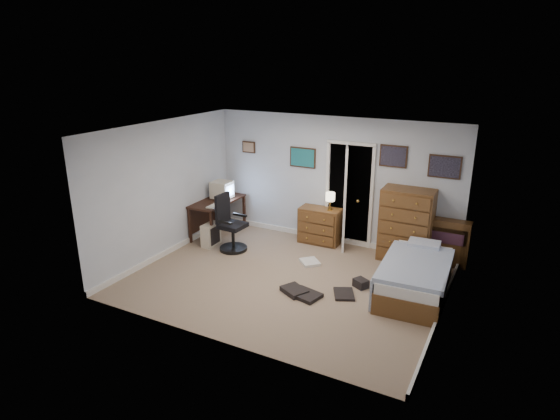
% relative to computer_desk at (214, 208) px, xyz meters
% --- Properties ---
extents(floor, '(5.00, 4.00, 0.02)m').
position_rel_computer_desk_xyz_m(floor, '(2.29, -1.19, -0.59)').
color(floor, gray).
rests_on(floor, ground).
extents(computer_desk, '(0.63, 1.32, 0.76)m').
position_rel_computer_desk_xyz_m(computer_desk, '(0.00, 0.00, 0.00)').
color(computer_desk, black).
rests_on(computer_desk, floor).
extents(crt_monitor, '(0.40, 0.37, 0.36)m').
position_rel_computer_desk_xyz_m(crt_monitor, '(0.11, 0.15, 0.36)').
color(crt_monitor, beige).
rests_on(crt_monitor, computer_desk).
extents(keyboard, '(0.16, 0.41, 0.02)m').
position_rel_computer_desk_xyz_m(keyboard, '(0.27, -0.35, 0.19)').
color(keyboard, beige).
rests_on(keyboard, computer_desk).
extents(pc_tower, '(0.22, 0.43, 0.45)m').
position_rel_computer_desk_xyz_m(pc_tower, '(0.29, -0.55, -0.35)').
color(pc_tower, beige).
rests_on(pc_tower, floor).
extents(office_chair, '(0.55, 0.55, 1.10)m').
position_rel_computer_desk_xyz_m(office_chair, '(0.75, -0.54, -0.16)').
color(office_chair, black).
rests_on(office_chair, floor).
extents(media_stack, '(0.14, 0.14, 0.70)m').
position_rel_computer_desk_xyz_m(media_stack, '(-0.03, 0.37, -0.23)').
color(media_stack, maroon).
rests_on(media_stack, floor).
extents(low_dresser, '(0.82, 0.43, 0.72)m').
position_rel_computer_desk_xyz_m(low_dresser, '(2.13, 0.58, -0.22)').
color(low_dresser, brown).
rests_on(low_dresser, floor).
extents(table_lamp, '(0.18, 0.18, 0.35)m').
position_rel_computer_desk_xyz_m(table_lamp, '(2.33, 0.58, 0.39)').
color(table_lamp, gold).
rests_on(table_lamp, low_dresser).
extents(doorway, '(0.96, 1.12, 2.05)m').
position_rel_computer_desk_xyz_m(doorway, '(2.64, 1.08, 0.42)').
color(doorway, black).
rests_on(doorway, floor).
extents(tall_dresser, '(0.92, 0.55, 1.34)m').
position_rel_computer_desk_xyz_m(tall_dresser, '(3.83, 0.56, 0.09)').
color(tall_dresser, brown).
rests_on(tall_dresser, floor).
extents(headboard_bookcase, '(0.93, 0.24, 0.84)m').
position_rel_computer_desk_xyz_m(headboard_bookcase, '(4.45, 0.67, -0.14)').
color(headboard_bookcase, brown).
rests_on(headboard_bookcase, floor).
extents(bed, '(1.09, 1.91, 0.61)m').
position_rel_computer_desk_xyz_m(bed, '(4.28, -0.66, -0.29)').
color(bed, brown).
rests_on(bed, floor).
extents(wall_posters, '(4.38, 0.04, 0.60)m').
position_rel_computer_desk_xyz_m(wall_posters, '(2.86, 0.79, 1.17)').
color(wall_posters, '#331E11').
rests_on(wall_posters, floor).
extents(floor_clutter, '(1.48, 1.61, 0.14)m').
position_rel_computer_desk_xyz_m(floor_clutter, '(2.87, -1.24, -0.54)').
color(floor_clutter, black).
rests_on(floor_clutter, floor).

